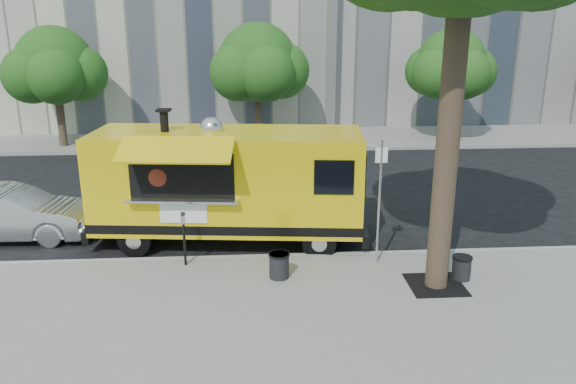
# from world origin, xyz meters

# --- Properties ---
(ground) EXTENTS (120.00, 120.00, 0.00)m
(ground) POSITION_xyz_m (0.00, 0.00, 0.00)
(ground) COLOR black
(ground) RESTS_ON ground
(sidewalk) EXTENTS (60.00, 6.00, 0.15)m
(sidewalk) POSITION_xyz_m (0.00, -4.00, 0.07)
(sidewalk) COLOR gray
(sidewalk) RESTS_ON ground
(curb) EXTENTS (60.00, 0.14, 0.16)m
(curb) POSITION_xyz_m (0.00, -0.93, 0.07)
(curb) COLOR #999993
(curb) RESTS_ON ground
(far_sidewalk) EXTENTS (60.00, 5.00, 0.15)m
(far_sidewalk) POSITION_xyz_m (0.00, 13.50, 0.07)
(far_sidewalk) COLOR gray
(far_sidewalk) RESTS_ON ground
(tree_well) EXTENTS (1.20, 1.20, 0.02)m
(tree_well) POSITION_xyz_m (2.60, -2.80, 0.15)
(tree_well) COLOR black
(tree_well) RESTS_ON sidewalk
(far_tree_a) EXTENTS (3.42, 3.42, 5.36)m
(far_tree_a) POSITION_xyz_m (-10.00, 12.30, 3.78)
(far_tree_a) COLOR #33261C
(far_tree_a) RESTS_ON far_sidewalk
(far_tree_b) EXTENTS (3.60, 3.60, 5.50)m
(far_tree_b) POSITION_xyz_m (-1.00, 12.70, 3.83)
(far_tree_b) COLOR #33261C
(far_tree_b) RESTS_ON far_sidewalk
(far_tree_c) EXTENTS (3.24, 3.24, 5.21)m
(far_tree_c) POSITION_xyz_m (8.00, 12.40, 3.72)
(far_tree_c) COLOR #33261C
(far_tree_c) RESTS_ON far_sidewalk
(sign_post) EXTENTS (0.28, 0.06, 3.00)m
(sign_post) POSITION_xyz_m (1.55, -1.55, 1.85)
(sign_post) COLOR silver
(sign_post) RESTS_ON sidewalk
(parking_meter) EXTENTS (0.11, 0.11, 1.33)m
(parking_meter) POSITION_xyz_m (-3.00, -1.35, 0.98)
(parking_meter) COLOR black
(parking_meter) RESTS_ON sidewalk
(food_truck) EXTENTS (7.38, 3.69, 3.56)m
(food_truck) POSITION_xyz_m (-2.04, 0.35, 1.67)
(food_truck) COLOR yellow
(food_truck) RESTS_ON ground
(sedan) EXTENTS (4.38, 1.62, 1.43)m
(sedan) POSITION_xyz_m (-7.93, 1.02, 0.72)
(sedan) COLOR silver
(sedan) RESTS_ON ground
(trash_bin_left) EXTENTS (0.48, 0.48, 0.58)m
(trash_bin_left) POSITION_xyz_m (-0.82, -2.18, 0.46)
(trash_bin_left) COLOR black
(trash_bin_left) RESTS_ON sidewalk
(trash_bin_right) EXTENTS (0.45, 0.45, 0.54)m
(trash_bin_right) POSITION_xyz_m (3.26, -2.53, 0.44)
(trash_bin_right) COLOR black
(trash_bin_right) RESTS_ON sidewalk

